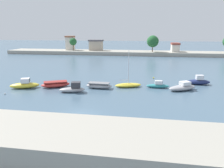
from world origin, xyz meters
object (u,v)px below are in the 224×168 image
at_px(mooring_buoy_0, 5,94).
at_px(moored_boat_6, 183,87).
at_px(moored_boat_5, 158,85).
at_px(moored_boat_2, 73,89).
at_px(moored_boat_4, 128,85).
at_px(mooring_buoy_1, 154,78).
at_px(moored_boat_0, 25,85).
at_px(moored_boat_1, 56,84).
at_px(moored_boat_7, 199,81).
at_px(moored_boat_3, 99,86).

bearing_deg(mooring_buoy_0, moored_boat_6, 13.82).
xyz_separation_m(moored_boat_5, moored_boat_6, (4.31, -1.02, 0.11)).
bearing_deg(moored_boat_2, mooring_buoy_0, -178.44).
relative_size(moored_boat_2, moored_boat_4, 0.68).
bearing_deg(mooring_buoy_0, mooring_buoy_1, 32.82).
bearing_deg(moored_boat_0, mooring_buoy_0, -126.37).
bearing_deg(moored_boat_6, moored_boat_4, 146.72).
relative_size(moored_boat_4, moored_boat_6, 1.22).
distance_m(moored_boat_0, moored_boat_1, 5.62).
height_order(moored_boat_1, moored_boat_2, moored_boat_2).
height_order(moored_boat_1, moored_boat_7, moored_boat_7).
relative_size(moored_boat_2, moored_boat_7, 1.02).
bearing_deg(moored_boat_5, moored_boat_3, -172.93).
bearing_deg(moored_boat_1, moored_boat_2, -58.08).
bearing_deg(mooring_buoy_1, moored_boat_4, -121.53).
height_order(moored_boat_4, moored_boat_6, moored_boat_4).
height_order(moored_boat_5, mooring_buoy_1, moored_boat_5).
height_order(moored_boat_4, moored_boat_5, moored_boat_4).
distance_m(moored_boat_2, moored_boat_3, 5.09).
xyz_separation_m(moored_boat_7, mooring_buoy_0, (-33.95, -12.30, -0.50)).
xyz_separation_m(moored_boat_0, moored_boat_7, (32.82, 7.99, -0.01)).
bearing_deg(moored_boat_6, moored_boat_1, 154.12).
relative_size(moored_boat_1, mooring_buoy_0, 20.08).
relative_size(moored_boat_4, mooring_buoy_0, 24.75).
height_order(moored_boat_6, mooring_buoy_1, moored_boat_6).
xyz_separation_m(moored_boat_3, moored_boat_6, (15.21, 1.01, 0.06)).
distance_m(moored_boat_2, moored_boat_6, 19.61).
relative_size(moored_boat_5, moored_boat_7, 0.96).
relative_size(moored_boat_1, moored_boat_5, 1.29).
height_order(moored_boat_5, moored_boat_7, moored_boat_7).
distance_m(moored_boat_0, moored_boat_3, 13.90).
height_order(moored_boat_2, moored_boat_4, moored_boat_4).
bearing_deg(mooring_buoy_1, moored_boat_6, -61.40).
bearing_deg(moored_boat_0, moored_boat_7, -7.99).
height_order(moored_boat_1, mooring_buoy_0, moored_boat_1).
xyz_separation_m(moored_boat_0, mooring_buoy_1, (24.12, 11.97, -0.47)).
height_order(moored_boat_4, moored_boat_7, moored_boat_4).
bearing_deg(moored_boat_3, moored_boat_0, -169.50).
bearing_deg(moored_boat_6, moored_boat_7, 22.20).
distance_m(moored_boat_0, moored_boat_5, 24.99).
distance_m(moored_boat_6, moored_boat_7, 6.24).
bearing_deg(moored_boat_3, moored_boat_7, 19.04).
bearing_deg(mooring_buoy_1, moored_boat_2, -137.51).
bearing_deg(mooring_buoy_1, moored_boat_0, -153.60).
height_order(moored_boat_2, moored_boat_7, moored_boat_7).
bearing_deg(moored_boat_2, moored_boat_0, 158.78).
bearing_deg(moored_boat_4, mooring_buoy_1, 40.97).
xyz_separation_m(moored_boat_2, moored_boat_3, (3.94, 3.22, -0.14)).
xyz_separation_m(moored_boat_2, moored_boat_5, (14.85, 5.25, -0.19)).
relative_size(moored_boat_3, moored_boat_6, 0.86).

